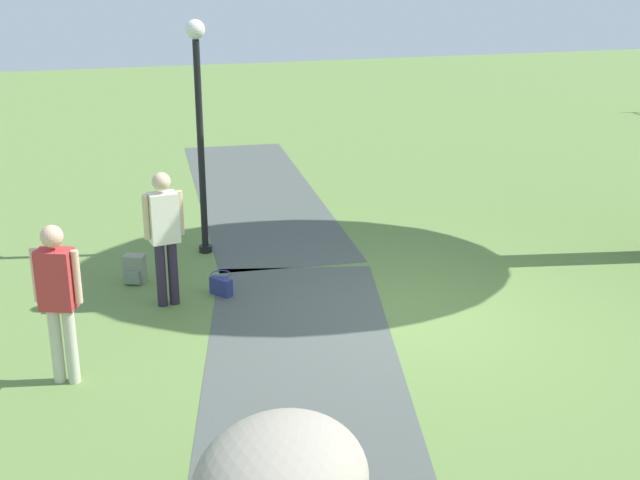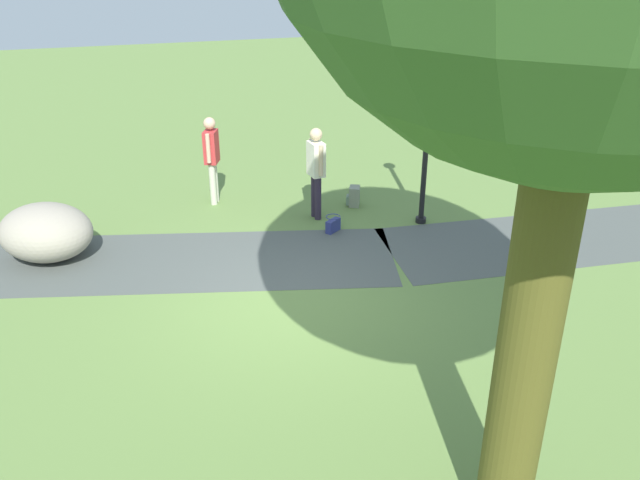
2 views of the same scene
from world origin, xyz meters
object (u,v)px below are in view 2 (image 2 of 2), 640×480
(lamp_post, at_px, (429,112))
(handbag_on_grass, at_px, (333,225))
(man_near_boulder, at_px, (212,154))
(woman_with_handbag, at_px, (316,167))
(spare_backpack_on_lawn, at_px, (354,197))
(lawn_boulder, at_px, (46,232))
(backpack_by_boulder, at_px, (77,236))

(lamp_post, relative_size, handbag_on_grass, 9.05)
(lamp_post, height_order, man_near_boulder, lamp_post)
(woman_with_handbag, relative_size, man_near_boulder, 1.00)
(handbag_on_grass, xyz_separation_m, spare_backpack_on_lawn, (-0.75, -1.08, 0.05))
(man_near_boulder, bearing_deg, lawn_boulder, 29.02)
(woman_with_handbag, xyz_separation_m, backpack_by_boulder, (4.37, 0.12, -0.85))
(lamp_post, distance_m, spare_backpack_on_lawn, 2.45)
(handbag_on_grass, bearing_deg, spare_backpack_on_lawn, -124.73)
(spare_backpack_on_lawn, bearing_deg, lamp_post, 131.39)
(handbag_on_grass, relative_size, backpack_by_boulder, 0.95)
(lawn_boulder, xyz_separation_m, backpack_by_boulder, (-0.44, -0.30, -0.28))
(lawn_boulder, bearing_deg, spare_backpack_on_lawn, -172.15)
(man_near_boulder, bearing_deg, backpack_by_boulder, 28.12)
(lawn_boulder, bearing_deg, woman_with_handbag, -175.08)
(lawn_boulder, bearing_deg, man_near_boulder, -150.98)
(backpack_by_boulder, bearing_deg, handbag_on_grass, 172.48)
(lamp_post, xyz_separation_m, man_near_boulder, (3.66, -2.01, -1.10))
(man_near_boulder, relative_size, handbag_on_grass, 4.64)
(lamp_post, xyz_separation_m, lawn_boulder, (6.68, -0.33, -1.67))
(woman_with_handbag, bearing_deg, handbag_on_grass, 100.51)
(woman_with_handbag, xyz_separation_m, spare_backpack_on_lawn, (-0.88, -0.37, -0.85))
(backpack_by_boulder, bearing_deg, spare_backpack_on_lawn, -174.71)
(lamp_post, height_order, handbag_on_grass, lamp_post)
(handbag_on_grass, height_order, spare_backpack_on_lawn, spare_backpack_on_lawn)
(spare_backpack_on_lawn, bearing_deg, woman_with_handbag, 22.84)
(woman_with_handbag, bearing_deg, lawn_boulder, 4.92)
(woman_with_handbag, bearing_deg, man_near_boulder, -35.13)
(lamp_post, xyz_separation_m, backpack_by_boulder, (6.24, -0.63, -1.95))
(lamp_post, bearing_deg, lawn_boulder, -2.81)
(man_near_boulder, distance_m, spare_backpack_on_lawn, 2.94)
(man_near_boulder, distance_m, backpack_by_boulder, 3.04)
(handbag_on_grass, height_order, backpack_by_boulder, backpack_by_boulder)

